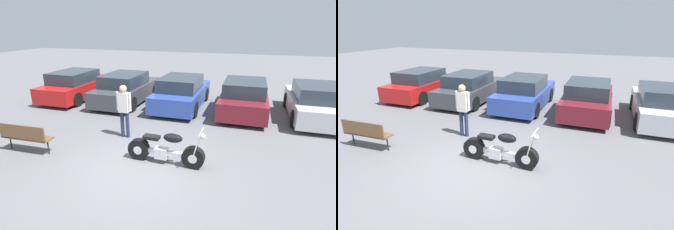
% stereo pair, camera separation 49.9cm
% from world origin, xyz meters
% --- Properties ---
extents(ground_plane, '(60.00, 60.00, 0.00)m').
position_xyz_m(ground_plane, '(0.00, 0.00, 0.00)').
color(ground_plane, slate).
extents(motorcycle, '(2.16, 0.62, 1.07)m').
position_xyz_m(motorcycle, '(0.54, 0.53, 0.39)').
color(motorcycle, black).
rests_on(motorcycle, ground_plane).
extents(parked_car_red, '(1.94, 4.27, 1.42)m').
position_xyz_m(parked_car_red, '(-5.80, 5.52, 0.67)').
color(parked_car_red, red).
rests_on(parked_car_red, ground_plane).
extents(parked_car_dark_grey, '(1.94, 4.27, 1.42)m').
position_xyz_m(parked_car_dark_grey, '(-3.07, 5.61, 0.67)').
color(parked_car_dark_grey, '#3D3D42').
rests_on(parked_car_dark_grey, ground_plane).
extents(parked_car_blue, '(1.94, 4.27, 1.42)m').
position_xyz_m(parked_car_blue, '(-0.34, 5.69, 0.67)').
color(parked_car_blue, '#2D479E').
rests_on(parked_car_blue, ground_plane).
extents(parked_car_maroon, '(1.94, 4.27, 1.42)m').
position_xyz_m(parked_car_maroon, '(2.38, 5.72, 0.67)').
color(parked_car_maroon, maroon).
rests_on(parked_car_maroon, ground_plane).
extents(parked_car_silver, '(1.94, 4.27, 1.42)m').
position_xyz_m(parked_car_silver, '(5.11, 5.74, 0.67)').
color(parked_car_silver, '#BCBCC1').
rests_on(parked_car_silver, ground_plane).
extents(park_bench, '(1.56, 0.46, 0.89)m').
position_xyz_m(park_bench, '(-3.51, -0.10, 0.55)').
color(park_bench, brown).
rests_on(park_bench, ground_plane).
extents(person_standing, '(0.52, 0.24, 1.78)m').
position_xyz_m(person_standing, '(-1.26, 1.80, 1.06)').
color(person_standing, '#232847').
rests_on(person_standing, ground_plane).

